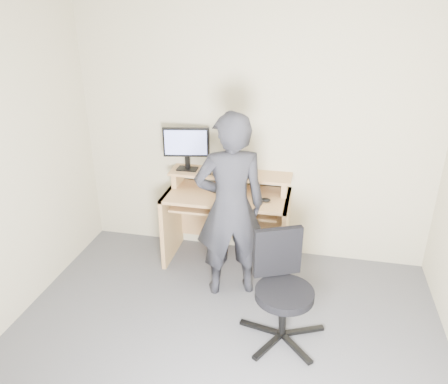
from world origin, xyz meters
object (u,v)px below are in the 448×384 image
at_px(desk, 229,209).
at_px(office_chair, 282,284).
at_px(monitor, 186,145).
at_px(person, 230,207).

relative_size(desk, office_chair, 1.40).
height_order(desk, monitor, monitor).
distance_m(office_chair, person, 0.79).
distance_m(desk, office_chair, 1.21).
xyz_separation_m(desk, office_chair, (0.63, -1.03, -0.08)).
bearing_deg(desk, monitor, 171.23).
xyz_separation_m(office_chair, person, (-0.51, 0.49, 0.37)).
relative_size(office_chair, person, 0.51).
relative_size(desk, person, 0.71).
relative_size(desk, monitor, 2.65).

